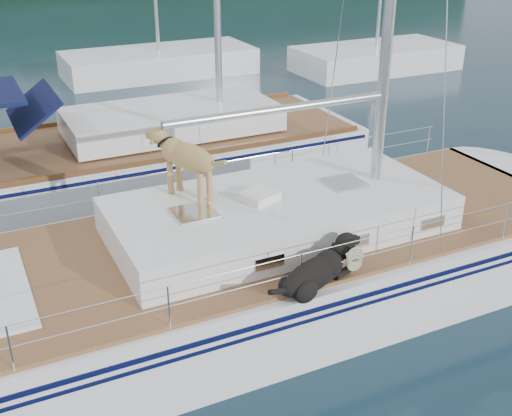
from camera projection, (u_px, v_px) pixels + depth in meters
ground at (234, 308)px, 10.34m from camera, size 120.00×120.00×0.00m
main_sailboat at (238, 271)px, 10.09m from camera, size 12.00×4.11×14.01m
neighbor_sailboat at (129, 160)px, 14.72m from camera, size 11.00×3.50×13.30m
bg_boat_center at (159, 63)px, 24.78m from camera, size 7.20×3.00×11.65m
bg_boat_east at (376, 58)px, 25.49m from camera, size 6.40×3.00×11.65m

